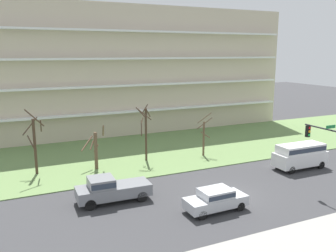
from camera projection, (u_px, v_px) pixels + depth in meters
ground at (229, 194)px, 27.74m from camera, size 160.00×160.00×0.00m
sidewalk_curb_near at (309, 242)px, 20.62m from camera, size 80.00×4.00×0.15m
grass_lawn_strip at (158, 150)px, 40.17m from camera, size 80.00×16.00×0.08m
apartment_building at (118, 70)px, 51.20m from camera, size 46.52×13.58×16.71m
tree_far_left at (35, 143)px, 31.63m from camera, size 1.83×1.85×6.13m
tree_left at (96, 148)px, 33.24m from camera, size 2.34×2.32×4.37m
tree_center at (145, 131)px, 35.56m from camera, size 1.55×1.71×5.76m
tree_right at (204, 136)px, 37.55m from camera, size 1.78×1.80×4.61m
sedan_silver_near_left at (216, 199)px, 24.74m from camera, size 4.43×1.89×1.57m
van_white_center_left at (300, 154)px, 33.65m from camera, size 5.21×2.04×2.36m
pickup_gray_center_right at (110, 189)px, 26.17m from camera, size 5.47×2.20×1.95m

